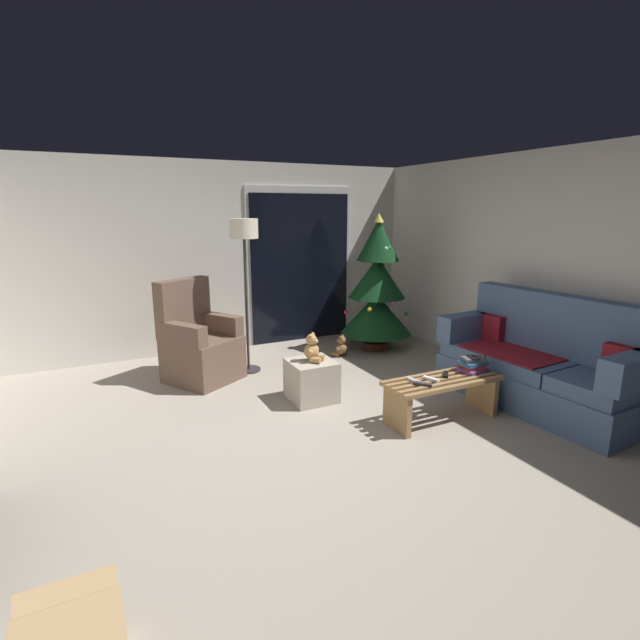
% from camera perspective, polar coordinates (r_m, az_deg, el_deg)
% --- Properties ---
extents(ground_plane, '(7.00, 7.00, 0.00)m').
position_cam_1_polar(ground_plane, '(4.06, -0.73, -14.42)').
color(ground_plane, '#9E9384').
extents(wall_back, '(5.72, 0.12, 2.50)m').
position_cam_1_polar(wall_back, '(6.53, -12.50, 7.33)').
color(wall_back, silver).
rests_on(wall_back, ground).
extents(wall_right, '(0.12, 6.00, 2.50)m').
position_cam_1_polar(wall_right, '(5.51, 27.29, 5.14)').
color(wall_right, silver).
rests_on(wall_right, ground).
extents(patio_door_frame, '(1.60, 0.02, 2.20)m').
position_cam_1_polar(patio_door_frame, '(6.86, -2.39, 6.64)').
color(patio_door_frame, silver).
rests_on(patio_door_frame, ground).
extents(patio_door_glass, '(1.50, 0.02, 2.10)m').
position_cam_1_polar(patio_door_glass, '(6.85, -2.32, 6.21)').
color(patio_door_glass, black).
rests_on(patio_door_glass, ground).
extents(couch, '(0.91, 1.99, 1.08)m').
position_cam_1_polar(couch, '(5.10, 25.01, -4.99)').
color(couch, slate).
rests_on(couch, ground).
extents(coffee_table, '(1.10, 0.40, 0.40)m').
position_cam_1_polar(coffee_table, '(4.47, 14.50, -8.46)').
color(coffee_table, '#9E7547').
rests_on(coffee_table, ground).
extents(remote_white, '(0.09, 0.16, 0.02)m').
position_cam_1_polar(remote_white, '(4.36, 13.24, -6.93)').
color(remote_white, silver).
rests_on(remote_white, coffee_table).
extents(remote_graphite, '(0.14, 0.14, 0.02)m').
position_cam_1_polar(remote_graphite, '(4.22, 12.29, -7.56)').
color(remote_graphite, '#333338').
rests_on(remote_graphite, coffee_table).
extents(remote_black, '(0.14, 0.15, 0.02)m').
position_cam_1_polar(remote_black, '(4.51, 14.93, -6.36)').
color(remote_black, black).
rests_on(remote_black, coffee_table).
extents(remote_silver, '(0.06, 0.16, 0.02)m').
position_cam_1_polar(remote_silver, '(4.29, 11.15, -7.14)').
color(remote_silver, '#ADADB2').
rests_on(remote_silver, coffee_table).
extents(book_stack, '(0.27, 0.24, 0.13)m').
position_cam_1_polar(book_stack, '(4.69, 17.90, -5.14)').
color(book_stack, '#6B3D7A').
rests_on(book_stack, coffee_table).
extents(cell_phone, '(0.11, 0.16, 0.01)m').
position_cam_1_polar(cell_phone, '(4.66, 17.98, -4.30)').
color(cell_phone, black).
rests_on(cell_phone, book_stack).
extents(christmas_tree, '(0.96, 0.96, 1.84)m').
position_cam_1_polar(christmas_tree, '(6.44, 6.87, 3.60)').
color(christmas_tree, '#4C1E19').
rests_on(christmas_tree, ground).
extents(armchair, '(0.94, 0.94, 1.13)m').
position_cam_1_polar(armchair, '(5.47, -14.38, -2.93)').
color(armchair, brown).
rests_on(armchair, ground).
extents(floor_lamp, '(0.32, 0.32, 1.78)m').
position_cam_1_polar(floor_lamp, '(5.46, -9.11, 9.07)').
color(floor_lamp, '#2D2D30').
rests_on(floor_lamp, ground).
extents(ottoman, '(0.44, 0.44, 0.41)m').
position_cam_1_polar(ottoman, '(4.79, -1.03, -7.30)').
color(ottoman, '#B2A893').
rests_on(ottoman, ground).
extents(teddy_bear_honey, '(0.21, 0.22, 0.29)m').
position_cam_1_polar(teddy_bear_honey, '(4.68, -0.92, -3.57)').
color(teddy_bear_honey, tan).
rests_on(teddy_bear_honey, ottoman).
extents(teddy_bear_chestnut_by_tree, '(0.21, 0.22, 0.29)m').
position_cam_1_polar(teddy_bear_chestnut_by_tree, '(6.21, 2.54, -3.30)').
color(teddy_bear_chestnut_by_tree, brown).
rests_on(teddy_bear_chestnut_by_tree, ground).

